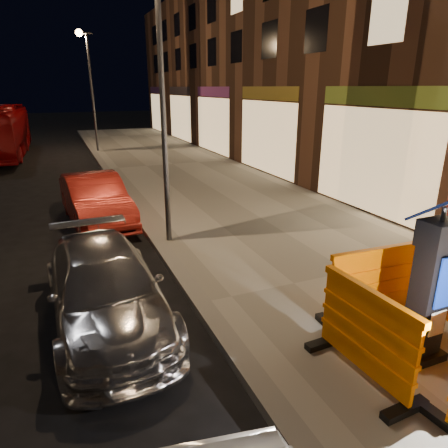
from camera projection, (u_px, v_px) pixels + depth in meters
name	position (u px, v px, depth m)	size (l,w,h in m)	color
ground_plane	(203.00, 310.00, 6.65)	(120.00, 120.00, 0.00)	black
sidewalk	(349.00, 275.00, 7.72)	(6.00, 60.00, 0.15)	gray
kerb	(203.00, 306.00, 6.62)	(0.30, 60.00, 0.15)	slate
parking_kiosk	(431.00, 285.00, 4.94)	(0.67, 0.67, 2.12)	black
barrier_back	(372.00, 285.00, 5.92)	(1.51, 0.62, 1.18)	orange
barrier_kerbside	(366.00, 334.00, 4.74)	(1.51, 0.62, 1.18)	orange
car_silver	(109.00, 321.00, 6.34)	(1.63, 4.02, 1.17)	#B8B8BD
car_red	(98.00, 223.00, 10.95)	(1.38, 3.96, 1.30)	maroon
bus_doubledecker	(4.00, 157.00, 21.34)	(2.23, 9.52, 2.65)	maroon
man	(447.00, 231.00, 7.33)	(0.63, 0.41, 1.73)	maroon
street_lamp_mid	(163.00, 106.00, 8.33)	(0.12, 0.12, 6.00)	#3F3F44
street_lamp_far	(92.00, 95.00, 21.42)	(0.12, 0.12, 6.00)	#3F3F44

